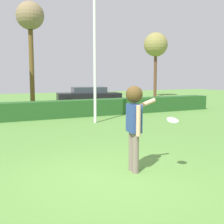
# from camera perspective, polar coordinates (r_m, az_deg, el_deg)

# --- Properties ---
(ground_plane) EXTENTS (60.00, 60.00, 0.00)m
(ground_plane) POSITION_cam_1_polar(r_m,az_deg,el_deg) (6.01, 0.38, -12.52)
(ground_plane) COLOR #5B8C3D
(person) EXTENTS (0.80, 0.56, 1.79)m
(person) POSITION_cam_1_polar(r_m,az_deg,el_deg) (6.19, 4.28, -0.98)
(person) COLOR #7C6960
(person) RESTS_ON ground
(frisbee) EXTENTS (0.23, 0.23, 0.10)m
(frisbee) POSITION_cam_1_polar(r_m,az_deg,el_deg) (6.15, 11.41, -1.54)
(frisbee) COLOR white
(lamppost) EXTENTS (0.24, 0.24, 5.74)m
(lamppost) POSITION_cam_1_polar(r_m,az_deg,el_deg) (12.78, -3.30, 12.20)
(lamppost) COLOR silver
(lamppost) RESTS_ON ground
(hedge_row) EXTENTS (21.12, 0.90, 0.81)m
(hedge_row) POSITION_cam_1_polar(r_m,az_deg,el_deg) (14.22, -16.21, 0.18)
(hedge_row) COLOR #255522
(hedge_row) RESTS_ON ground
(parked_car_black) EXTENTS (4.46, 2.52, 1.25)m
(parked_car_black) POSITION_cam_1_polar(r_m,az_deg,el_deg) (20.39, -4.41, 3.19)
(parked_car_black) COLOR black
(parked_car_black) RESTS_ON ground
(oak_tree) EXTENTS (1.90, 1.90, 7.03)m
(oak_tree) POSITION_cam_1_polar(r_m,az_deg,el_deg) (22.16, -15.26, 16.60)
(oak_tree) COLOR brown
(oak_tree) RESTS_ON ground
(maple_tree) EXTENTS (2.24, 2.24, 6.03)m
(maple_tree) POSITION_cam_1_polar(r_m,az_deg,el_deg) (29.18, 8.29, 12.39)
(maple_tree) COLOR brown
(maple_tree) RESTS_ON ground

